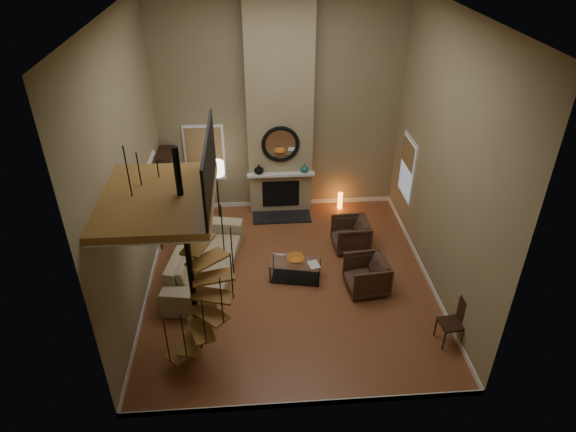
{
  "coord_description": "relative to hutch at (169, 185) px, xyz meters",
  "views": [
    {
      "loc": [
        -0.68,
        -8.58,
        7.02
      ],
      "look_at": [
        0.0,
        0.4,
        1.4
      ],
      "focal_mm": 31.64,
      "sensor_mm": 36.0,
      "label": 1
    }
  ],
  "objects": [
    {
      "name": "chimney_breast",
      "position": [
        2.81,
        0.26,
        1.8
      ],
      "size": [
        1.6,
        0.38,
        5.5
      ],
      "primitive_type": "cube",
      "color": "tan",
      "rests_on": "ground"
    },
    {
      "name": "mirror_disc",
      "position": [
        2.81,
        0.05,
        1.0
      ],
      "size": [
        0.8,
        0.01,
        0.8
      ],
      "primitive_type": "cylinder",
      "rotation": [
        1.57,
        0.0,
        0.0
      ],
      "color": "white",
      "rests_on": "chimney_breast"
    },
    {
      "name": "armchair_far",
      "position": [
        4.48,
        -3.18,
        -0.6
      ],
      "size": [
        0.92,
        0.9,
        0.77
      ],
      "primitive_type": "imported",
      "rotation": [
        0.0,
        0.0,
        -1.47
      ],
      "color": "#462D20",
      "rests_on": "ground"
    },
    {
      "name": "ground",
      "position": [
        2.81,
        -2.8,
        -0.95
      ],
      "size": [
        6.0,
        6.5,
        0.01
      ],
      "primitive_type": "cube",
      "color": "#9F5B33",
      "rests_on": "ground"
    },
    {
      "name": "right_wall",
      "position": [
        5.81,
        -2.8,
        1.8
      ],
      "size": [
        0.02,
        6.5,
        5.5
      ],
      "primitive_type": "cube",
      "color": "#8E815C",
      "rests_on": "ground"
    },
    {
      "name": "side_chair",
      "position": [
        5.7,
        -4.8,
        -0.42
      ],
      "size": [
        0.46,
        0.44,
        0.91
      ],
      "color": "black",
      "rests_on": "ground"
    },
    {
      "name": "sofa",
      "position": [
        1.0,
        -2.41,
        -0.55
      ],
      "size": [
        1.65,
        3.11,
        0.86
      ],
      "primitive_type": "imported",
      "rotation": [
        0.0,
        0.0,
        1.4
      ],
      "color": "tan",
      "rests_on": "ground"
    },
    {
      "name": "back_wall",
      "position": [
        2.81,
        0.45,
        1.8
      ],
      "size": [
        6.0,
        0.02,
        5.5
      ],
      "primitive_type": "cube",
      "color": "#8E815C",
      "rests_on": "ground"
    },
    {
      "name": "baseboard_left",
      "position": [
        -0.18,
        -2.8,
        -0.89
      ],
      "size": [
        0.02,
        6.5,
        0.12
      ],
      "primitive_type": "cube",
      "color": "white",
      "rests_on": "ground"
    },
    {
      "name": "loft",
      "position": [
        0.76,
        -4.6,
        2.29
      ],
      "size": [
        1.7,
        2.2,
        1.09
      ],
      "color": "olive",
      "rests_on": "left_wall"
    },
    {
      "name": "book",
      "position": [
        3.29,
        -2.9,
        -0.49
      ],
      "size": [
        0.28,
        0.34,
        0.03
      ],
      "primitive_type": "imported",
      "rotation": [
        0.0,
        0.0,
        0.22
      ],
      "color": "gray",
      "rests_on": "coffee_table"
    },
    {
      "name": "ceiling",
      "position": [
        2.81,
        -2.8,
        4.54
      ],
      "size": [
        6.0,
        6.5,
        0.01
      ],
      "primitive_type": "cube",
      "color": "silver",
      "rests_on": "back_wall"
    },
    {
      "name": "vase_left",
      "position": [
        2.26,
        0.02,
        0.35
      ],
      "size": [
        0.24,
        0.24,
        0.25
      ],
      "primitive_type": "imported",
      "color": "black",
      "rests_on": "mantel"
    },
    {
      "name": "accent_lamp",
      "position": [
        4.38,
        0.11,
        -0.7
      ],
      "size": [
        0.13,
        0.13,
        0.45
      ],
      "primitive_type": "cylinder",
      "color": "orange",
      "rests_on": "ground"
    },
    {
      "name": "mantel",
      "position": [
        2.81,
        -0.02,
        0.2
      ],
      "size": [
        1.7,
        0.18,
        0.06
      ],
      "primitive_type": "cube",
      "color": "white",
      "rests_on": "chimney_breast"
    },
    {
      "name": "coffee_table",
      "position": [
        2.94,
        -2.75,
        -0.67
      ],
      "size": [
        1.2,
        0.77,
        0.43
      ],
      "color": "silver",
      "rests_on": "ground"
    },
    {
      "name": "bowl",
      "position": [
        2.94,
        -2.7,
        -0.45
      ],
      "size": [
        0.37,
        0.37,
        0.09
      ],
      "primitive_type": "imported",
      "color": "orange",
      "rests_on": "coffee_table"
    },
    {
      "name": "hearth",
      "position": [
        2.81,
        -0.23,
        -0.93
      ],
      "size": [
        1.5,
        0.6,
        0.04
      ],
      "primitive_type": "cube",
      "color": "black",
      "rests_on": "ground"
    },
    {
      "name": "baseboard_right",
      "position": [
        5.8,
        -2.8,
        -0.89
      ],
      "size": [
        0.02,
        6.5,
        0.12
      ],
      "primitive_type": "cube",
      "color": "white",
      "rests_on": "ground"
    },
    {
      "name": "armchair_near",
      "position": [
        4.41,
        -1.66,
        -0.6
      ],
      "size": [
        0.87,
        0.84,
        0.75
      ],
      "primitive_type": "imported",
      "rotation": [
        0.0,
        0.0,
        -1.52
      ],
      "color": "#462D20",
      "rests_on": "ground"
    },
    {
      "name": "hutch",
      "position": [
        0.0,
        0.0,
        0.0
      ],
      "size": [
        0.38,
        0.81,
        1.82
      ],
      "primitive_type": "cube",
      "color": "black",
      "rests_on": "ground"
    },
    {
      "name": "entry_door",
      "position": [
        -0.15,
        -1.0,
        0.1
      ],
      "size": [
        0.1,
        1.05,
        2.16
      ],
      "color": "white",
      "rests_on": "ground"
    },
    {
      "name": "baseboard_front",
      "position": [
        2.81,
        -6.04,
        -0.89
      ],
      "size": [
        6.0,
        0.02,
        0.12
      ],
      "primitive_type": "cube",
      "color": "white",
      "rests_on": "ground"
    },
    {
      "name": "spiral_stair",
      "position": [
        1.02,
        -4.59,
        0.83
      ],
      "size": [
        1.47,
        1.47,
        4.06
      ],
      "color": "black",
      "rests_on": "ground"
    },
    {
      "name": "window_back",
      "position": [
        0.91,
        0.42,
        0.67
      ],
      "size": [
        1.02,
        0.06,
        1.52
      ],
      "color": "white",
      "rests_on": "back_wall"
    },
    {
      "name": "floor_lamp",
      "position": [
        1.22,
        -0.35,
        0.46
      ],
      "size": [
        0.4,
        0.4,
        1.71
      ],
      "color": "black",
      "rests_on": "ground"
    },
    {
      "name": "left_wall",
      "position": [
        -0.19,
        -2.8,
        1.8
      ],
      "size": [
        0.02,
        6.5,
        5.5
      ],
      "primitive_type": "cube",
      "color": "#8E815C",
      "rests_on": "ground"
    },
    {
      "name": "firebox",
      "position": [
        2.81,
        0.06,
        -0.4
      ],
      "size": [
        0.95,
        0.02,
        0.72
      ],
      "primitive_type": "cube",
      "color": "black",
      "rests_on": "chimney_breast"
    },
    {
      "name": "vase_right",
      "position": [
        3.41,
        0.02,
        0.33
      ],
      "size": [
        0.2,
        0.2,
        0.21
      ],
      "primitive_type": "imported",
      "color": "#1A5D53",
      "rests_on": "mantel"
    },
    {
      "name": "window_right",
      "position": [
        5.78,
        -0.8,
        0.68
      ],
      "size": [
        0.06,
        1.02,
        1.52
      ],
      "color": "white",
      "rests_on": "right_wall"
    },
    {
      "name": "baseboard_back",
      "position": [
        2.81,
        0.44,
        -0.89
      ],
      "size": [
        6.0,
        0.02,
        0.12
      ],
      "primitive_type": "cube",
      "color": "white",
      "rests_on": "ground"
    },
    {
      "name": "front_wall",
      "position": [
        2.81,
        -6.05,
        1.8
      ],
      "size": [
        6.0,
        0.02,
        5.5
      ],
      "primitive_type": "cube",
      "color": "#8E815C",
      "rests_on": "ground"
    },
    {
      "name": "mirror_frame",
      "position": [
        2.81,
        0.04,
        1.0
      ],
      "size": [
        0.94,
        0.1,
        0.94
      ],
      "primitive_type": "torus",
      "rotation": [
        1.57,
        0.0,
        0.0
      ],
      "color": "black",
      "rests_on": "chimney_breast"
    }
  ]
}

